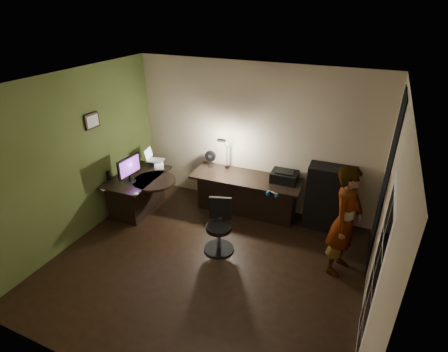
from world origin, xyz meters
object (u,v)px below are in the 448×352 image
at_px(monitor, 129,173).
at_px(person, 345,221).
at_px(desk_left, 139,193).
at_px(desk_right, 245,195).
at_px(office_chair, 219,227).
at_px(cabinet, 329,198).

xyz_separation_m(monitor, person, (3.64, 0.07, -0.05)).
bearing_deg(person, desk_left, 103.63).
distance_m(desk_left, desk_right, 2.00).
relative_size(desk_right, monitor, 3.71).
bearing_deg(office_chair, cabinet, 26.18).
distance_m(desk_right, office_chair, 1.20).
xyz_separation_m(cabinet, monitor, (-3.29, -1.10, 0.31)).
xyz_separation_m(monitor, office_chair, (1.85, -0.26, -0.45)).
bearing_deg(desk_right, monitor, -155.36).
bearing_deg(desk_left, office_chair, -16.96).
height_order(desk_right, office_chair, office_chair).
bearing_deg(office_chair, desk_right, 73.57).
relative_size(desk_left, monitor, 2.34).
distance_m(desk_right, cabinet, 1.48).
bearing_deg(cabinet, monitor, -163.75).
relative_size(office_chair, person, 0.51).
relative_size(cabinet, person, 0.69).
height_order(office_chair, person, person).
height_order(cabinet, person, person).
xyz_separation_m(cabinet, person, (0.35, -1.03, 0.26)).
relative_size(monitor, office_chair, 0.62).
bearing_deg(cabinet, desk_left, -167.25).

